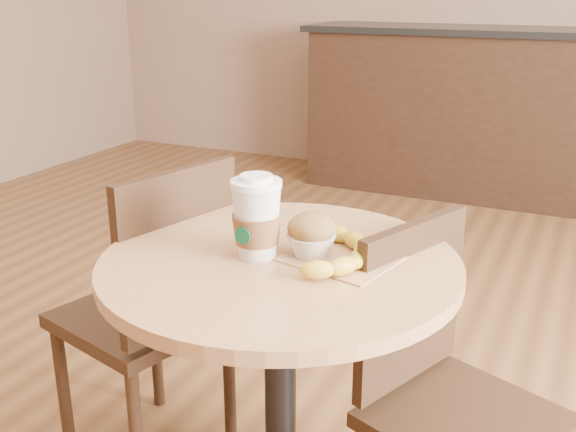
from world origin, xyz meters
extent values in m
cylinder|color=black|center=(0.09, 0.01, 0.38)|extent=(0.07, 0.07, 0.72)
cylinder|color=#B17E51|center=(0.09, 0.01, 0.73)|extent=(0.75, 0.75, 0.03)
cube|color=black|center=(-0.40, 0.16, 0.43)|extent=(0.47, 0.47, 0.04)
cylinder|color=black|center=(-0.52, 0.36, 0.22)|extent=(0.03, 0.03, 0.43)
cylinder|color=black|center=(-0.60, 0.05, 0.22)|extent=(0.03, 0.03, 0.43)
cylinder|color=black|center=(-0.20, 0.28, 0.22)|extent=(0.03, 0.03, 0.43)
cube|color=black|center=(-0.24, 0.12, 0.67)|extent=(0.12, 0.36, 0.40)
cube|color=black|center=(0.48, 0.11, 0.40)|extent=(0.46, 0.46, 0.04)
cube|color=black|center=(0.33, 0.17, 0.63)|extent=(0.15, 0.33, 0.38)
cube|color=black|center=(0.00, 3.18, 0.50)|extent=(2.20, 0.60, 1.00)
cube|color=black|center=(0.00, 3.18, 1.02)|extent=(2.30, 0.65, 0.04)
cube|color=#AF7C55|center=(0.19, 0.06, 0.75)|extent=(0.27, 0.23, 0.00)
cylinder|color=white|center=(0.04, 0.00, 0.91)|extent=(0.11, 0.11, 0.01)
cylinder|color=white|center=(0.04, 0.00, 0.92)|extent=(0.07, 0.07, 0.01)
cylinder|color=#08512F|center=(0.04, -0.05, 0.81)|extent=(0.04, 0.01, 0.04)
ellipsoid|color=brown|center=(0.14, 0.05, 0.81)|extent=(0.10, 0.10, 0.07)
ellipsoid|color=beige|center=(0.14, 0.05, 0.83)|extent=(0.04, 0.04, 0.02)
camera|label=1|loc=(0.65, -1.15, 1.29)|focal=42.00mm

